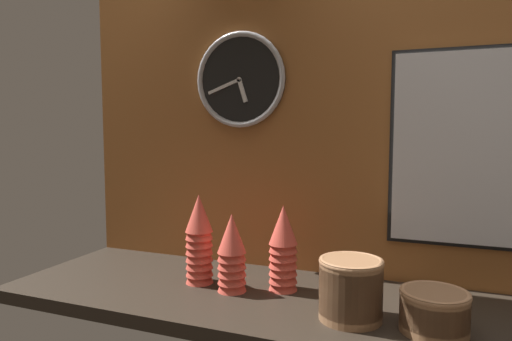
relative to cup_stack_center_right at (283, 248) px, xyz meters
name	(u,v)px	position (x,y,z in m)	size (l,w,h in m)	color
ground_plane	(268,300)	(-0.03, -0.04, -0.15)	(1.60, 0.56, 0.04)	black
wall_tiled_back	(295,118)	(-0.03, 0.22, 0.40)	(1.60, 0.03, 1.05)	#A3602D
cup_stack_center_right	(283,248)	(0.00, 0.00, 0.00)	(0.09, 0.09, 0.26)	#DB4C3D
cup_stack_center	(232,253)	(-0.14, -0.07, -0.01)	(0.09, 0.09, 0.24)	#DB4C3D
cup_stack_center_left	(199,239)	(-0.27, -0.04, 0.01)	(0.09, 0.09, 0.28)	#DB4C3D
bowl_stack_far_right	(434,310)	(0.43, -0.14, -0.08)	(0.16, 0.16, 0.10)	#996B47
bowl_stack_right	(351,288)	(0.23, -0.14, -0.05)	(0.16, 0.16, 0.16)	#996B47
wall_clock	(240,80)	(-0.22, 0.19, 0.53)	(0.33, 0.03, 0.33)	black
menu_board	(470,149)	(0.51, 0.20, 0.30)	(0.46, 0.01, 0.59)	black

